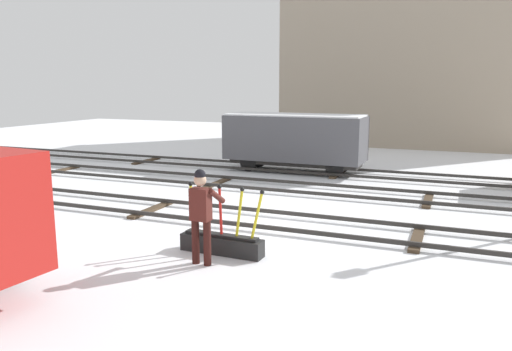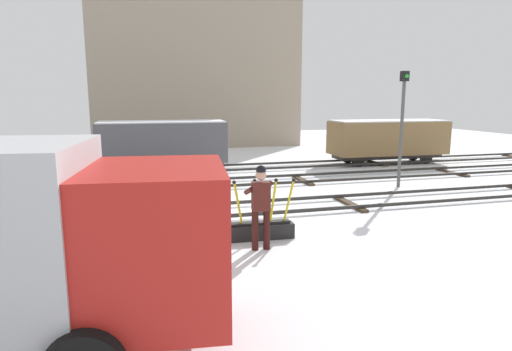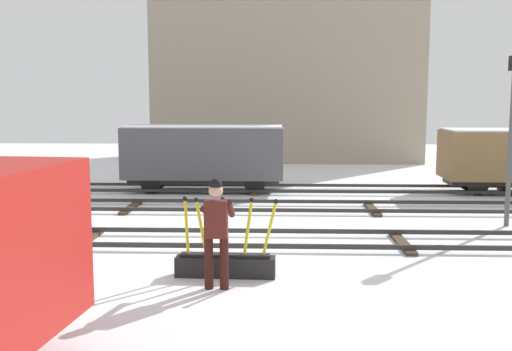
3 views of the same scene
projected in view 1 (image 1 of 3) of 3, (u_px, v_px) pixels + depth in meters
The scene contains 8 objects.
ground_plane at pixel (270, 224), 12.49m from camera, with size 60.00×60.00×0.00m, color white.
track_main_line at pixel (271, 220), 12.47m from camera, with size 44.00×1.94×0.18m.
track_siding_near at pixel (314, 189), 16.16m from camera, with size 44.00×1.94×0.18m.
track_siding_far at pixel (338, 172), 19.29m from camera, with size 44.00×1.94×0.18m.
switch_lever_frame at pixel (222, 242), 10.28m from camera, with size 1.86×0.42×1.45m.
rail_worker at pixel (201, 210), 9.54m from camera, with size 0.55×0.71×1.88m.
apartment_building at pixel (409, 53), 29.08m from camera, with size 13.97×6.81×10.47m.
freight_car_mid_siding at pixel (295, 139), 19.72m from camera, with size 5.51×2.05×2.30m.
Camera 1 is at (4.20, -11.32, 3.46)m, focal length 34.92 mm.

